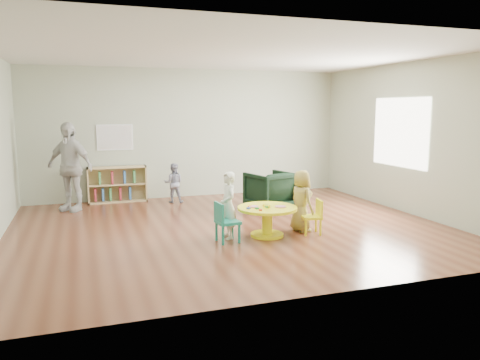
{
  "coord_description": "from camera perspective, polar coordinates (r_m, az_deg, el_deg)",
  "views": [
    {
      "loc": [
        -2.27,
        -7.17,
        1.95
      ],
      "look_at": [
        0.06,
        -0.3,
        0.84
      ],
      "focal_mm": 35.0,
      "sensor_mm": 36.0,
      "label": 1
    }
  ],
  "objects": [
    {
      "name": "child_left",
      "position": [
        7.05,
        -1.46,
        -3.1
      ],
      "size": [
        0.25,
        0.38,
        1.02
      ],
      "primitive_type": "imported",
      "rotation": [
        0.0,
        0.0,
        -1.54
      ],
      "color": "silver",
      "rests_on": "ground"
    },
    {
      "name": "child_right",
      "position": [
        7.52,
        7.5,
        -2.54
      ],
      "size": [
        0.39,
        0.53,
        0.99
      ],
      "primitive_type": "imported",
      "rotation": [
        0.0,
        0.0,
        1.74
      ],
      "color": "yellow",
      "rests_on": "ground"
    },
    {
      "name": "alphabet_poster",
      "position": [
        10.19,
        -15.0,
        5.05
      ],
      "size": [
        0.74,
        0.01,
        0.54
      ],
      "color": "white",
      "rests_on": "ground"
    },
    {
      "name": "kid_chair_left",
      "position": [
        6.87,
        -1.85,
        -5.0
      ],
      "size": [
        0.35,
        0.35,
        0.6
      ],
      "rotation": [
        0.0,
        0.0,
        -1.47
      ],
      "color": "#188570",
      "rests_on": "ground"
    },
    {
      "name": "room",
      "position": [
        7.53,
        -1.11,
        8.27
      ],
      "size": [
        7.1,
        7.0,
        2.8
      ],
      "color": "#592D1C",
      "rests_on": "ground"
    },
    {
      "name": "adult_caretaker",
      "position": [
        9.49,
        -20.06,
        1.53
      ],
      "size": [
        1.04,
        0.94,
        1.7
      ],
      "primitive_type": "imported",
      "rotation": [
        0.0,
        0.0,
        -0.67
      ],
      "color": "silver",
      "rests_on": "ground"
    },
    {
      "name": "armchair",
      "position": [
        9.14,
        3.72,
        -1.26
      ],
      "size": [
        0.97,
        0.99,
        0.74
      ],
      "primitive_type": "imported",
      "rotation": [
        0.0,
        0.0,
        3.4
      ],
      "color": "black",
      "rests_on": "ground"
    },
    {
      "name": "bookshelf",
      "position": [
        10.17,
        -14.81,
        -0.53
      ],
      "size": [
        1.2,
        0.3,
        0.75
      ],
      "color": "tan",
      "rests_on": "ground"
    },
    {
      "name": "kid_chair_right",
      "position": [
        7.42,
        8.98,
        -4.31
      ],
      "size": [
        0.34,
        0.34,
        0.54
      ],
      "rotation": [
        0.0,
        0.0,
        1.38
      ],
      "color": "yellow",
      "rests_on": "ground"
    },
    {
      "name": "toddler",
      "position": [
        9.84,
        -8.09,
        -0.36
      ],
      "size": [
        0.47,
        0.4,
        0.83
      ],
      "primitive_type": "imported",
      "rotation": [
        0.0,
        0.0,
        2.9
      ],
      "color": "#1C2246",
      "rests_on": "ground"
    },
    {
      "name": "activity_table",
      "position": [
        7.21,
        3.33,
        -4.39
      ],
      "size": [
        0.92,
        0.92,
        0.5
      ],
      "rotation": [
        0.0,
        0.0,
        0.14
      ],
      "color": "yellow",
      "rests_on": "ground"
    }
  ]
}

